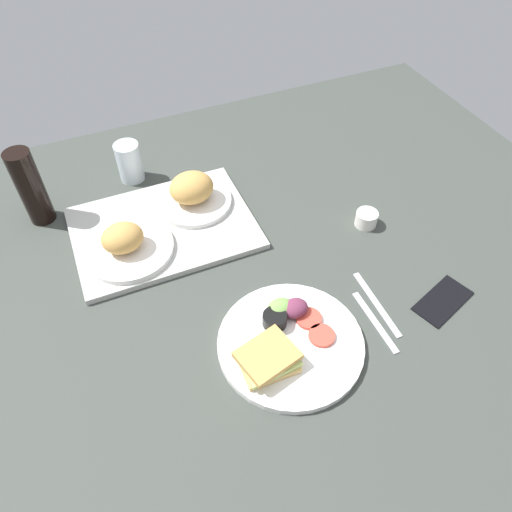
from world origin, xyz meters
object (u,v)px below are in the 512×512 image
Objects in this scene: drinking_glass at (129,162)px; knife at (377,303)px; bread_plate_near at (126,244)px; serving_tray at (164,228)px; cell_phone at (443,300)px; plate_with_salad at (285,342)px; bread_plate_far at (192,193)px; espresso_cup at (366,219)px; soda_bottle at (31,187)px; fork at (375,321)px.

drinking_glass reaches higher than knife.
bread_plate_near is 30.15cm from drinking_glass.
bread_plate_near is at bearing -153.91° from serving_tray.
cell_phone is at bearing -34.20° from bread_plate_near.
drinking_glass is at bearing 103.22° from plate_with_salad.
bread_plate_far is at bearing -57.42° from drinking_glass.
knife is at bearing 3.86° from plate_with_salad.
knife is 1.32× the size of cell_phone.
drinking_glass is at bearing 32.95° from knife.
plate_with_salad reaches higher than espresso_cup.
knife is (39.44, -65.61, -5.41)cm from drinking_glass.
knife is at bearing -116.24° from espresso_cup.
knife is (27.38, -46.74, -4.94)cm from bread_plate_far.
knife is (23.65, 1.60, -1.38)cm from plate_with_salad.
espresso_cup is at bearing -31.43° from bread_plate_far.
bread_plate_near is at bearing -153.37° from bread_plate_far.
bread_plate_near is at bearing -51.68° from soda_bottle.
fork is (61.99, -62.66, -10.12)cm from soda_bottle.
serving_tray reaches higher than fork.
bread_plate_far is at bearing 32.30° from knife.
bread_plate_far is 22.40cm from drinking_glass.
drinking_glass is 78.76cm from fork.
espresso_cup reaches higher than serving_tray.
soda_bottle reaches higher than plate_with_salad.
soda_bottle is (-27.73, 16.99, 9.57)cm from serving_tray.
bread_plate_far is 54.40cm from knife.
plate_with_salad is 69.16cm from drinking_glass.
bread_plate_far is (9.88, 5.07, 4.39)cm from serving_tray.
bread_plate_near is at bearing -105.67° from drinking_glass.
bread_plate_far is at bearing 26.63° from bread_plate_near.
bread_plate_near is 22.61cm from bread_plate_far.
knife is at bearing -42.07° from soda_bottle.
knife is at bearing 140.43° from cell_phone.
plate_with_salad is at bearing -57.95° from bread_plate_near.
bread_plate_far is 66.71cm from cell_phone.
plate_with_salad reaches higher than knife.
serving_tray reaches higher than knife.
soda_bottle reaches higher than fork.
drinking_glass is 0.55× the size of soda_bottle.
soda_bottle reaches higher than bread_plate_near.
plate_with_salad is at bearing -55.55° from soda_bottle.
bread_plate_far is 0.65× the size of plate_with_salad.
knife is (3.00, 4.00, 0.00)cm from fork.
serving_tray is 3.97× the size of drinking_glass.
serving_tray is 2.17× the size of soda_bottle.
espresso_cup is 25.77cm from knife.
drinking_glass is at bearing 95.21° from serving_tray.
drinking_glass reaches higher than bread_plate_far.
serving_tray is 57.09cm from fork.
fork is at bearing -45.31° from soda_bottle.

